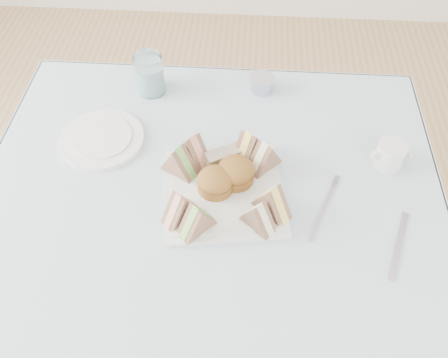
# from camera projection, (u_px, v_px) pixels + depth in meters

# --- Properties ---
(floor) EXTENTS (4.00, 4.00, 0.00)m
(floor) POSITION_uv_depth(u_px,v_px,m) (213.00, 349.00, 1.56)
(floor) COLOR #9E7751
(floor) RESTS_ON ground
(table) EXTENTS (0.90, 0.90, 0.74)m
(table) POSITION_uv_depth(u_px,v_px,m) (210.00, 300.00, 1.27)
(table) COLOR brown
(table) RESTS_ON floor
(tablecloth) EXTENTS (1.02, 1.02, 0.01)m
(tablecloth) POSITION_uv_depth(u_px,v_px,m) (206.00, 222.00, 0.99)
(tablecloth) COLOR #98AFC4
(tablecloth) RESTS_ON table
(serving_plate) EXTENTS (0.29, 0.29, 0.01)m
(serving_plate) POSITION_uv_depth(u_px,v_px,m) (224.00, 192.00, 1.02)
(serving_plate) COLOR silver
(serving_plate) RESTS_ON tablecloth
(sandwich_fl_a) EXTENTS (0.08, 0.09, 0.07)m
(sandwich_fl_a) POSITION_uv_depth(u_px,v_px,m) (180.00, 206.00, 0.95)
(sandwich_fl_a) COLOR #996E56
(sandwich_fl_a) RESTS_ON serving_plate
(sandwich_fl_b) EXTENTS (0.08, 0.08, 0.07)m
(sandwich_fl_b) POSITION_uv_depth(u_px,v_px,m) (197.00, 218.00, 0.93)
(sandwich_fl_b) COLOR #996E56
(sandwich_fl_b) RESTS_ON serving_plate
(sandwich_fr_a) EXTENTS (0.09, 0.09, 0.08)m
(sandwich_fr_a) POSITION_uv_depth(u_px,v_px,m) (272.00, 200.00, 0.96)
(sandwich_fr_a) COLOR #996E56
(sandwich_fr_a) RESTS_ON serving_plate
(sandwich_fr_b) EXTENTS (0.08, 0.08, 0.07)m
(sandwich_fr_b) POSITION_uv_depth(u_px,v_px,m) (258.00, 215.00, 0.94)
(sandwich_fr_b) COLOR #996E56
(sandwich_fr_b) RESTS_ON serving_plate
(sandwich_bl_a) EXTENTS (0.09, 0.08, 0.08)m
(sandwich_bl_a) POSITION_uv_depth(u_px,v_px,m) (179.00, 160.00, 1.02)
(sandwich_bl_a) COLOR #996E56
(sandwich_bl_a) RESTS_ON serving_plate
(sandwich_bl_b) EXTENTS (0.09, 0.09, 0.08)m
(sandwich_bl_b) POSITION_uv_depth(u_px,v_px,m) (193.00, 148.00, 1.05)
(sandwich_bl_b) COLOR #996E56
(sandwich_bl_b) RESTS_ON serving_plate
(sandwich_br_a) EXTENTS (0.09, 0.09, 0.07)m
(sandwich_br_a) POSITION_uv_depth(u_px,v_px,m) (264.00, 155.00, 1.03)
(sandwich_br_a) COLOR #996E56
(sandwich_br_a) RESTS_ON serving_plate
(sandwich_br_b) EXTENTS (0.08, 0.09, 0.08)m
(sandwich_br_b) POSITION_uv_depth(u_px,v_px,m) (248.00, 145.00, 1.05)
(sandwich_br_b) COLOR #996E56
(sandwich_br_b) RESTS_ON serving_plate
(scone_left) EXTENTS (0.09, 0.09, 0.05)m
(scone_left) POSITION_uv_depth(u_px,v_px,m) (215.00, 181.00, 1.00)
(scone_left) COLOR olive
(scone_left) RESTS_ON serving_plate
(scone_right) EXTENTS (0.11, 0.11, 0.05)m
(scone_right) POSITION_uv_depth(u_px,v_px,m) (236.00, 172.00, 1.02)
(scone_right) COLOR olive
(scone_right) RESTS_ON serving_plate
(pastry_slice) EXTENTS (0.09, 0.07, 0.04)m
(pastry_slice) POSITION_uv_depth(u_px,v_px,m) (223.00, 158.00, 1.05)
(pastry_slice) COLOR #C4BA88
(pastry_slice) RESTS_ON serving_plate
(side_plate) EXTENTS (0.26, 0.26, 0.01)m
(side_plate) POSITION_uv_depth(u_px,v_px,m) (102.00, 139.00, 1.13)
(side_plate) COLOR silver
(side_plate) RESTS_ON tablecloth
(water_glass) EXTENTS (0.08, 0.08, 0.11)m
(water_glass) POSITION_uv_depth(u_px,v_px,m) (150.00, 74.00, 1.21)
(water_glass) COLOR white
(water_glass) RESTS_ON tablecloth
(tea_strainer) EXTENTS (0.07, 0.07, 0.04)m
(tea_strainer) POSITION_uv_depth(u_px,v_px,m) (263.00, 85.00, 1.23)
(tea_strainer) COLOR #B0ADC9
(tea_strainer) RESTS_ON tablecloth
(knife) EXTENTS (0.07, 0.16, 0.00)m
(knife) POSITION_uv_depth(u_px,v_px,m) (399.00, 245.00, 0.94)
(knife) COLOR #B0ADC9
(knife) RESTS_ON tablecloth
(fork) EXTENTS (0.07, 0.15, 0.00)m
(fork) POSITION_uv_depth(u_px,v_px,m) (322.00, 213.00, 0.99)
(fork) COLOR #B0ADC9
(fork) RESTS_ON tablecloth
(creamer_jug) EXTENTS (0.08, 0.08, 0.06)m
(creamer_jug) POSITION_uv_depth(u_px,v_px,m) (390.00, 155.00, 1.06)
(creamer_jug) COLOR silver
(creamer_jug) RESTS_ON tablecloth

